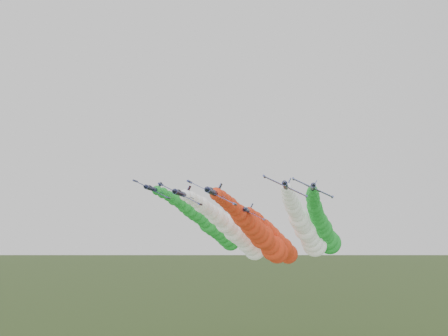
% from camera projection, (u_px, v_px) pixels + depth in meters
% --- Properties ---
extents(jet_lead, '(14.33, 76.72, 17.59)m').
position_uv_depth(jet_lead, '(263.00, 238.00, 120.96)').
color(jet_lead, '#111535').
rests_on(jet_lead, ground).
extents(jet_inner_left, '(14.49, 76.87, 17.74)m').
position_uv_depth(jet_inner_left, '(239.00, 235.00, 129.99)').
color(jet_inner_left, '#111535').
rests_on(jet_inner_left, ground).
extents(jet_inner_right, '(14.80, 77.18, 18.06)m').
position_uv_depth(jet_inner_right, '(307.00, 232.00, 130.87)').
color(jet_inner_right, '#111535').
rests_on(jet_inner_right, ground).
extents(jet_outer_left, '(14.32, 76.70, 17.57)m').
position_uv_depth(jet_outer_left, '(214.00, 228.00, 144.84)').
color(jet_outer_left, '#111535').
rests_on(jet_outer_left, ground).
extents(jet_outer_right, '(14.85, 77.23, 18.10)m').
position_uv_depth(jet_outer_right, '(324.00, 231.00, 138.83)').
color(jet_outer_right, '#111535').
rests_on(jet_outer_right, ground).
extents(jet_trail, '(14.43, 76.81, 17.69)m').
position_uv_depth(jet_trail, '(278.00, 242.00, 146.78)').
color(jet_trail, '#111535').
rests_on(jet_trail, ground).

